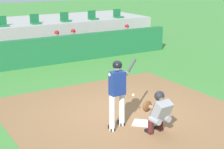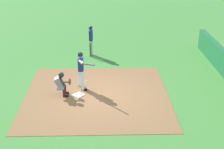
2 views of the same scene
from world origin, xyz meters
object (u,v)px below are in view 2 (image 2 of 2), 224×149
Objects in this scene: batter_at_plate at (81,68)px; on_deck_batter at (91,39)px; home_plate at (79,95)px; catcher_crouched at (62,83)px.

batter_at_plate is 1.01× the size of on_deck_batter.
on_deck_batter reaches higher than home_plate.
home_plate is 0.30× the size of catcher_crouched.
batter_at_plate is (-0.67, 0.11, 1.01)m from home_plate.
on_deck_batter is at bearing 175.59° from home_plate.
home_plate is 5.38m from on_deck_batter.
catcher_crouched is (-0.02, -0.71, 0.58)m from home_plate.
on_deck_batter is at bearing 167.96° from catcher_crouched.
home_plate is 0.92m from catcher_crouched.
on_deck_batter is (-4.59, 0.29, -0.02)m from batter_at_plate.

